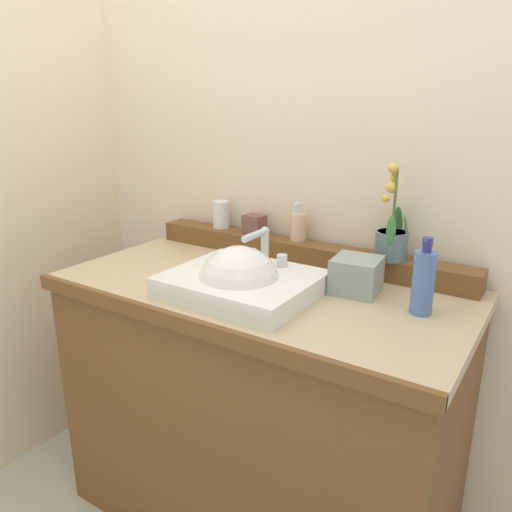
# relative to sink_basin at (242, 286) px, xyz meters

# --- Properties ---
(wall_back) EXTENTS (2.75, 0.20, 2.54)m
(wall_back) POSITION_rel_sink_basin_xyz_m (-0.00, 0.53, 0.38)
(wall_back) COLOR beige
(wall_back) RESTS_ON ground
(vanity_cabinet) EXTENTS (1.24, 0.65, 0.87)m
(vanity_cabinet) POSITION_rel_sink_basin_xyz_m (-0.00, 0.11, -0.46)
(vanity_cabinet) COLOR brown
(vanity_cabinet) RESTS_ON ground
(back_ledge) EXTENTS (1.17, 0.09, 0.07)m
(back_ledge) POSITION_rel_sink_basin_xyz_m (-0.00, 0.37, 0.01)
(back_ledge) COLOR brown
(back_ledge) RESTS_ON vanity_cabinet
(sink_basin) EXTENTS (0.41, 0.35, 0.27)m
(sink_basin) POSITION_rel_sink_basin_xyz_m (0.00, 0.00, 0.00)
(sink_basin) COLOR white
(sink_basin) RESTS_ON vanity_cabinet
(potted_plant) EXTENTS (0.10, 0.13, 0.29)m
(potted_plant) POSITION_rel_sink_basin_xyz_m (0.31, 0.35, 0.11)
(potted_plant) COLOR slate
(potted_plant) RESTS_ON back_ledge
(soap_dispenser) EXTENTS (0.06, 0.06, 0.13)m
(soap_dispenser) POSITION_rel_sink_basin_xyz_m (-0.03, 0.38, 0.09)
(soap_dispenser) COLOR beige
(soap_dispenser) RESTS_ON back_ledge
(tumbler_cup) EXTENTS (0.06, 0.06, 0.10)m
(tumbler_cup) POSITION_rel_sink_basin_xyz_m (-0.36, 0.38, 0.09)
(tumbler_cup) COLOR silver
(tumbler_cup) RESTS_ON back_ledge
(trinket_box) EXTENTS (0.08, 0.07, 0.07)m
(trinket_box) POSITION_rel_sink_basin_xyz_m (-0.20, 0.37, 0.08)
(trinket_box) COLOR brown
(trinket_box) RESTS_ON back_ledge
(lotion_bottle) EXTENTS (0.06, 0.06, 0.20)m
(lotion_bottle) POSITION_rel_sink_basin_xyz_m (0.46, 0.15, 0.06)
(lotion_bottle) COLOR #4D71B3
(lotion_bottle) RESTS_ON vanity_cabinet
(tissue_box) EXTENTS (0.14, 0.14, 0.10)m
(tissue_box) POSITION_rel_sink_basin_xyz_m (0.26, 0.20, 0.02)
(tissue_box) COLOR gray
(tissue_box) RESTS_ON vanity_cabinet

